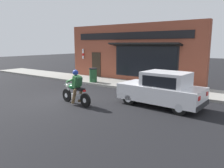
{
  "coord_description": "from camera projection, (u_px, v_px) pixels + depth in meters",
  "views": [
    {
      "loc": [
        -7.24,
        -8.3,
        2.76
      ],
      "look_at": [
        0.75,
        -2.5,
        0.95
      ],
      "focal_mm": 35.0,
      "sensor_mm": 36.0,
      "label": 1
    }
  ],
  "objects": [
    {
      "name": "storefront_building",
      "position": [
        130.0,
        53.0,
        16.01
      ],
      "size": [
        1.25,
        10.95,
        4.2
      ],
      "color": "brown",
      "rests_on": "ground"
    },
    {
      "name": "trash_bin",
      "position": [
        93.0,
        75.0,
        15.26
      ],
      "size": [
        0.56,
        0.56,
        0.98
      ],
      "color": "#23512D",
      "rests_on": "sidewalk_curb"
    },
    {
      "name": "sidewalk_curb",
      "position": [
        88.0,
        79.0,
        16.83
      ],
      "size": [
        2.6,
        22.0,
        0.14
      ],
      "primitive_type": "cube",
      "color": "gray",
      "rests_on": "ground"
    },
    {
      "name": "car_hatchback",
      "position": [
        162.0,
        90.0,
        9.71
      ],
      "size": [
        1.83,
        3.86,
        1.57
      ],
      "color": "black",
      "rests_on": "ground"
    },
    {
      "name": "ground_plane",
      "position": [
        63.0,
        99.0,
        11.06
      ],
      "size": [
        80.0,
        80.0,
        0.0
      ],
      "primitive_type": "plane",
      "color": "black"
    },
    {
      "name": "motorcycle_with_rider",
      "position": [
        76.0,
        90.0,
        10.04
      ],
      "size": [
        0.63,
        2.01,
        1.62
      ],
      "color": "black",
      "rests_on": "ground"
    }
  ]
}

